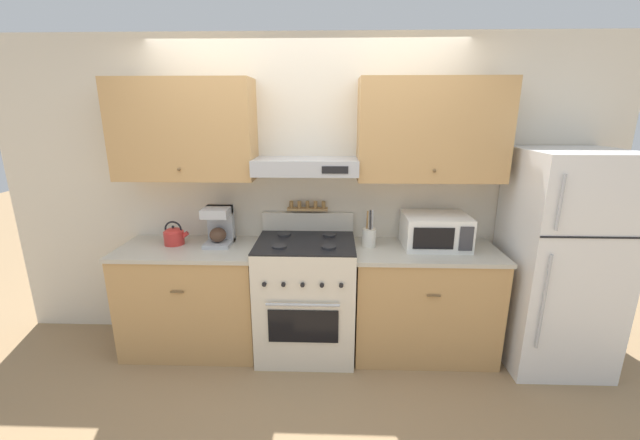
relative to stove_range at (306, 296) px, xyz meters
name	(u,v)px	position (x,y,z in m)	size (l,w,h in m)	color
ground_plane	(304,370)	(0.00, -0.29, -0.49)	(16.00, 16.00, 0.00)	#937551
wall_back	(308,173)	(0.01, 0.29, 0.97)	(5.20, 0.46, 2.55)	beige
counter_left	(193,297)	(-0.95, 0.03, -0.04)	(1.12, 0.63, 0.90)	tan
counter_right	(423,301)	(0.96, 0.03, -0.04)	(1.14, 0.63, 0.90)	tan
stove_range	(306,296)	(0.00, 0.00, 0.00)	(0.78, 0.67, 1.13)	beige
refrigerator	(559,261)	(1.96, -0.04, 0.36)	(0.74, 0.74, 1.69)	white
tea_kettle	(174,235)	(-1.08, 0.08, 0.49)	(0.21, 0.16, 0.20)	red
coffee_maker	(219,225)	(-0.71, 0.11, 0.57)	(0.21, 0.26, 0.31)	#ADAFB5
microwave	(435,231)	(1.04, 0.10, 0.54)	(0.51, 0.40, 0.26)	white
utensil_crock	(369,237)	(0.51, 0.08, 0.49)	(0.11, 0.11, 0.30)	silver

